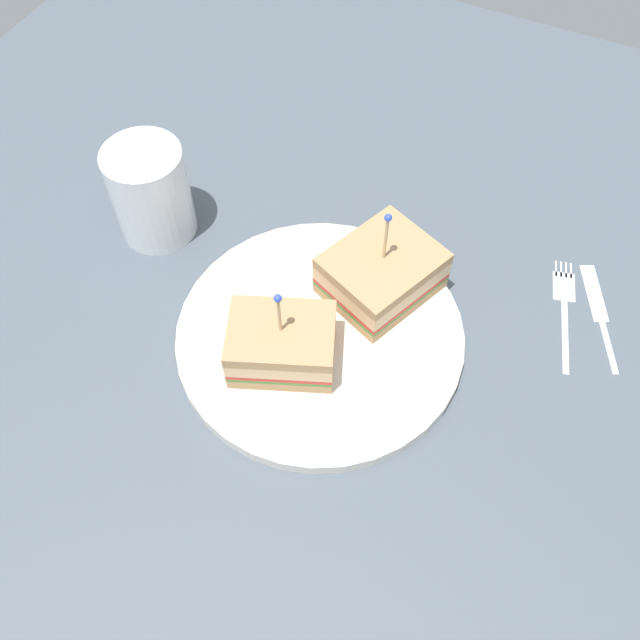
# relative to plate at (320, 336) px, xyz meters

# --- Properties ---
(ground_plane) EXTENTS (1.18, 1.18, 0.02)m
(ground_plane) POSITION_rel_plate_xyz_m (0.00, 0.00, -0.02)
(ground_plane) COLOR #4C5660
(plate) EXTENTS (0.27, 0.27, 0.01)m
(plate) POSITION_rel_plate_xyz_m (0.00, 0.00, 0.00)
(plate) COLOR silver
(plate) RESTS_ON ground_plane
(sandwich_half_front) EXTENTS (0.11, 0.10, 0.10)m
(sandwich_half_front) POSITION_rel_plate_xyz_m (-0.02, -0.04, 0.03)
(sandwich_half_front) COLOR tan
(sandwich_half_front) RESTS_ON plate
(sandwich_half_back) EXTENTS (0.12, 0.13, 0.11)m
(sandwich_half_back) POSITION_rel_plate_xyz_m (0.03, 0.07, 0.03)
(sandwich_half_back) COLOR tan
(sandwich_half_back) RESTS_ON plate
(drink_glass) EXTENTS (0.08, 0.08, 0.10)m
(drink_glass) POSITION_rel_plate_xyz_m (-0.22, 0.06, 0.04)
(drink_glass) COLOR gold
(drink_glass) RESTS_ON ground_plane
(fork) EXTENTS (0.05, 0.13, 0.00)m
(fork) POSITION_rel_plate_xyz_m (0.20, 0.14, -0.01)
(fork) COLOR silver
(fork) RESTS_ON ground_plane
(knife) EXTENTS (0.06, 0.12, 0.00)m
(knife) POSITION_rel_plate_xyz_m (0.23, 0.15, -0.01)
(knife) COLOR silver
(knife) RESTS_ON ground_plane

